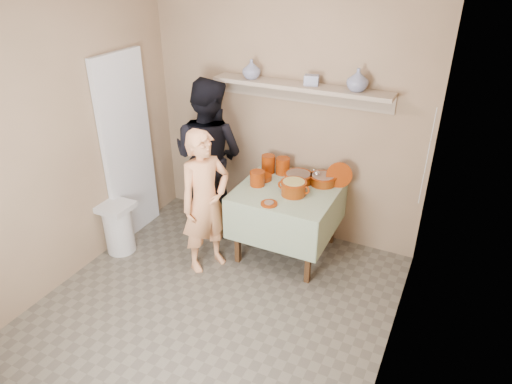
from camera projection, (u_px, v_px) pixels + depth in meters
The scene contains 22 objects.
ground at pixel (203, 321), 3.98m from camera, with size 3.50×3.50×0.00m, color #61594C.
tile_panel at pixel (128, 149), 4.83m from camera, with size 0.06×0.70×2.00m, color silver.
plate_stack_a at pixel (268, 164), 4.83m from camera, with size 0.14×0.14×0.19m, color #762202.
plate_stack_b at pixel (283, 166), 4.80m from camera, with size 0.15×0.15×0.18m, color #762202.
bowl_stack at pixel (257, 178), 4.57m from camera, with size 0.15×0.15×0.15m, color #762202.
empty_bowl at pixel (263, 177), 4.71m from camera, with size 0.18×0.18×0.05m, color #762202.
propped_lid at pixel (339, 175), 4.54m from camera, with size 0.26×0.26×0.02m, color #762202.
vase_right at pixel (358, 80), 4.13m from camera, with size 0.20×0.20×0.21m, color navy.
vase_left at pixel (251, 69), 4.53m from camera, with size 0.18×0.18×0.19m, color navy.
ceramic_box at pixel (312, 80), 4.33m from camera, with size 0.14×0.10×0.10m, color navy.
person_cook at pixel (205, 202), 4.36m from camera, with size 0.53×0.35×1.46m, color #F19F68.
person_helper at pixel (209, 156), 4.98m from camera, with size 0.84×0.66×1.73m, color black.
room_shell at pixel (191, 150), 3.23m from camera, with size 3.04×3.54×2.62m.
serving_table at pixel (288, 199), 4.60m from camera, with size 0.97×0.97×0.76m.
cazuela_meat_a at pixel (298, 177), 4.64m from camera, with size 0.30×0.30×0.10m.
cazuela_meat_b at pixel (323, 179), 4.60m from camera, with size 0.28×0.28×0.10m.
ladle at pixel (317, 174), 4.58m from camera, with size 0.08×0.26×0.19m.
cazuela_rice at pixel (294, 187), 4.39m from camera, with size 0.33×0.25×0.14m.
front_plate at pixel (269, 203), 4.25m from camera, with size 0.16×0.16×0.03m.
wall_shelf at pixel (301, 88), 4.43m from camera, with size 1.80×0.25×0.21m.
trash_bin at pixel (119, 227), 4.79m from camera, with size 0.32×0.32×0.56m.
electrical_cord at pixel (427, 158), 4.00m from camera, with size 0.01×0.05×0.90m.
Camera 1 is at (1.72, -2.48, 2.87)m, focal length 32.00 mm.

